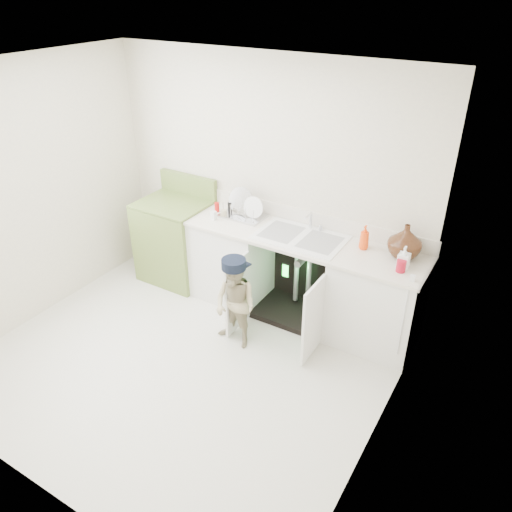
# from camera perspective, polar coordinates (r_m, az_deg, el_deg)

# --- Properties ---
(ground) EXTENTS (3.50, 3.50, 0.00)m
(ground) POSITION_cam_1_polar(r_m,az_deg,el_deg) (4.69, -8.38, -11.99)
(ground) COLOR beige
(ground) RESTS_ON ground
(room_shell) EXTENTS (6.00, 5.50, 1.26)m
(room_shell) POSITION_cam_1_polar(r_m,az_deg,el_deg) (3.98, -9.68, 1.62)
(room_shell) COLOR beige
(room_shell) RESTS_ON ground
(counter_run) EXTENTS (2.44, 1.02, 1.21)m
(counter_run) POSITION_cam_1_polar(r_m,az_deg,el_deg) (4.97, 5.18, -2.28)
(counter_run) COLOR silver
(counter_run) RESTS_ON ground
(avocado_stove) EXTENTS (0.74, 0.65, 1.16)m
(avocado_stove) POSITION_cam_1_polar(r_m,az_deg,el_deg) (5.70, -9.08, 1.92)
(avocado_stove) COLOR olive
(avocado_stove) RESTS_ON ground
(repair_worker) EXTENTS (0.60, 0.57, 0.90)m
(repair_worker) POSITION_cam_1_polar(r_m,az_deg,el_deg) (4.59, -2.37, -5.40)
(repair_worker) COLOR tan
(repair_worker) RESTS_ON ground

